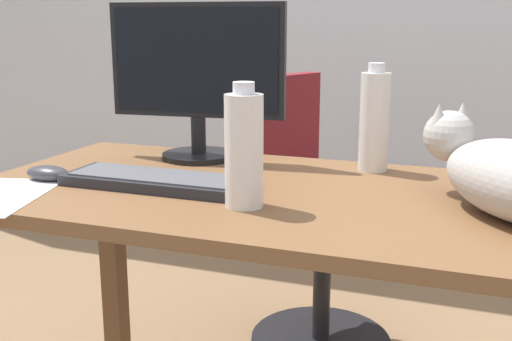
{
  "coord_description": "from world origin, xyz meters",
  "views": [
    {
      "loc": [
        0.36,
        -1.27,
        1.11
      ],
      "look_at": [
        -0.08,
        -0.08,
        0.81
      ],
      "focal_mm": 43.76,
      "sensor_mm": 36.0,
      "label": 1
    }
  ],
  "objects_px": {
    "office_chair": "(311,234)",
    "cat": "(510,175)",
    "water_bottle": "(244,149)",
    "monitor": "(197,75)",
    "keyboard": "(158,181)",
    "spray_bottle": "(374,121)",
    "computer_mouse": "(48,173)"
  },
  "relations": [
    {
      "from": "monitor",
      "to": "water_bottle",
      "type": "height_order",
      "value": "monitor"
    },
    {
      "from": "keyboard",
      "to": "spray_bottle",
      "type": "height_order",
      "value": "spray_bottle"
    },
    {
      "from": "cat",
      "to": "water_bottle",
      "type": "relative_size",
      "value": 1.94
    },
    {
      "from": "cat",
      "to": "spray_bottle",
      "type": "height_order",
      "value": "spray_bottle"
    },
    {
      "from": "office_chair",
      "to": "monitor",
      "type": "xyz_separation_m",
      "value": [
        -0.2,
        -0.44,
        0.56
      ]
    },
    {
      "from": "office_chair",
      "to": "cat",
      "type": "relative_size",
      "value": 1.92
    },
    {
      "from": "office_chair",
      "to": "cat",
      "type": "bearing_deg",
      "value": -51.01
    },
    {
      "from": "cat",
      "to": "computer_mouse",
      "type": "relative_size",
      "value": 4.44
    },
    {
      "from": "monitor",
      "to": "cat",
      "type": "relative_size",
      "value": 0.98
    },
    {
      "from": "office_chair",
      "to": "computer_mouse",
      "type": "height_order",
      "value": "office_chair"
    },
    {
      "from": "water_bottle",
      "to": "computer_mouse",
      "type": "bearing_deg",
      "value": 175.97
    },
    {
      "from": "cat",
      "to": "spray_bottle",
      "type": "distance_m",
      "value": 0.43
    },
    {
      "from": "cat",
      "to": "computer_mouse",
      "type": "height_order",
      "value": "cat"
    },
    {
      "from": "spray_bottle",
      "to": "monitor",
      "type": "bearing_deg",
      "value": -176.87
    },
    {
      "from": "computer_mouse",
      "to": "water_bottle",
      "type": "distance_m",
      "value": 0.52
    },
    {
      "from": "water_bottle",
      "to": "spray_bottle",
      "type": "relative_size",
      "value": 0.94
    },
    {
      "from": "keyboard",
      "to": "office_chair",
      "type": "bearing_deg",
      "value": 77.95
    },
    {
      "from": "keyboard",
      "to": "spray_bottle",
      "type": "relative_size",
      "value": 1.64
    },
    {
      "from": "cat",
      "to": "computer_mouse",
      "type": "distance_m",
      "value": 1.01
    },
    {
      "from": "water_bottle",
      "to": "spray_bottle",
      "type": "bearing_deg",
      "value": 65.33
    },
    {
      "from": "computer_mouse",
      "to": "water_bottle",
      "type": "height_order",
      "value": "water_bottle"
    },
    {
      "from": "keyboard",
      "to": "cat",
      "type": "bearing_deg",
      "value": 2.65
    },
    {
      "from": "cat",
      "to": "office_chair",
      "type": "bearing_deg",
      "value": 128.99
    },
    {
      "from": "office_chair",
      "to": "computer_mouse",
      "type": "distance_m",
      "value": 0.97
    },
    {
      "from": "cat",
      "to": "water_bottle",
      "type": "xyz_separation_m",
      "value": [
        -0.5,
        -0.11,
        0.04
      ]
    },
    {
      "from": "office_chair",
      "to": "spray_bottle",
      "type": "height_order",
      "value": "spray_bottle"
    },
    {
      "from": "keyboard",
      "to": "spray_bottle",
      "type": "distance_m",
      "value": 0.55
    },
    {
      "from": "office_chair",
      "to": "monitor",
      "type": "relative_size",
      "value": 1.96
    },
    {
      "from": "spray_bottle",
      "to": "computer_mouse",
      "type": "bearing_deg",
      "value": -151.92
    },
    {
      "from": "computer_mouse",
      "to": "water_bottle",
      "type": "relative_size",
      "value": 0.44
    },
    {
      "from": "water_bottle",
      "to": "spray_bottle",
      "type": "height_order",
      "value": "spray_bottle"
    },
    {
      "from": "computer_mouse",
      "to": "cat",
      "type": "bearing_deg",
      "value": 4.33
    }
  ]
}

